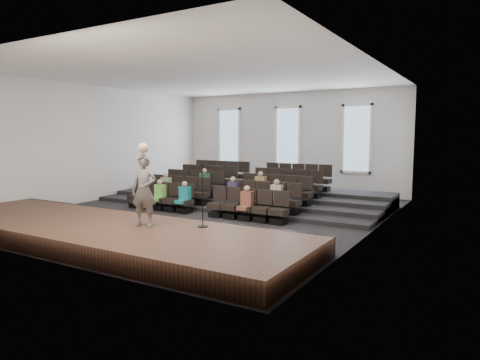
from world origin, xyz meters
name	(u,v)px	position (x,y,z in m)	size (l,w,h in m)	color
ground	(210,212)	(0.00, 0.00, 0.00)	(14.00, 14.00, 0.00)	black
ceiling	(209,76)	(0.00, 0.00, 5.01)	(12.00, 14.00, 0.02)	white
wall_back	(288,142)	(0.00, 7.02, 2.50)	(12.00, 0.04, 5.00)	white
wall_front	(33,152)	(0.00, -7.02, 2.50)	(12.00, 0.04, 5.00)	white
wall_left	(96,143)	(-6.02, 0.00, 2.50)	(0.04, 14.00, 5.00)	white
wall_right	(377,148)	(6.02, 0.00, 2.50)	(0.04, 14.00, 5.00)	white
stage	(102,233)	(0.00, -5.10, 0.25)	(11.80, 3.60, 0.50)	#48301E
stage_lip	(148,221)	(0.00, -3.33, 0.25)	(11.80, 0.06, 0.52)	black
risers	(251,197)	(0.00, 3.17, 0.20)	(11.80, 4.80, 0.60)	black
seating_rows	(231,190)	(0.00, 1.54, 0.68)	(6.80, 4.70, 1.67)	black
windows	(288,138)	(0.00, 6.95, 2.70)	(8.44, 0.10, 3.24)	white
audience	(214,190)	(0.00, 0.32, 0.81)	(5.45, 2.64, 1.10)	#79D856
speaker	(144,190)	(1.19, -4.71, 1.44)	(0.69, 0.45, 1.89)	#5B5856
mic_stand	(203,208)	(2.58, -4.03, 0.99)	(0.28, 0.28, 1.65)	black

